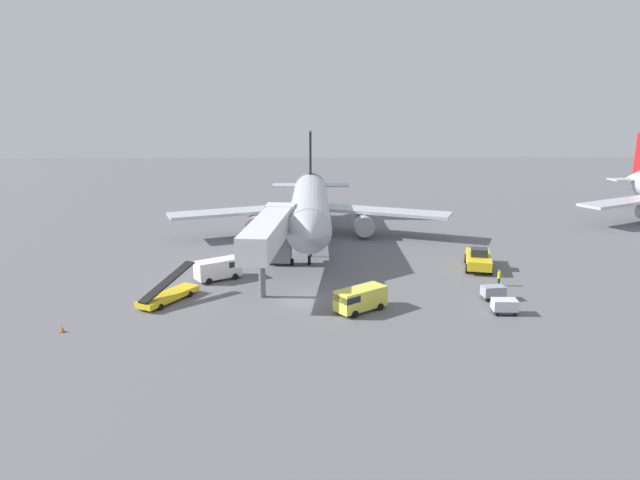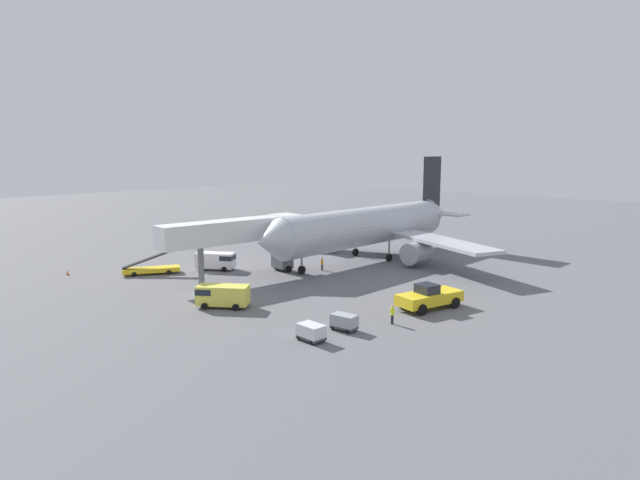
{
  "view_description": "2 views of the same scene",
  "coord_description": "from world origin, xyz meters",
  "px_view_note": "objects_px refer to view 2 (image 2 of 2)",
  "views": [
    {
      "loc": [
        1.41,
        -52.99,
        19.19
      ],
      "look_at": [
        2.26,
        14.92,
        2.6
      ],
      "focal_mm": 31.68,
      "sensor_mm": 36.0,
      "label": 1
    },
    {
      "loc": [
        49.94,
        -34.8,
        15.55
      ],
      "look_at": [
        -0.06,
        17.5,
        3.77
      ],
      "focal_mm": 31.11,
      "sensor_mm": 36.0,
      "label": 2
    }
  ],
  "objects_px": {
    "service_van_mid_center": "(221,295)",
    "jet_bridge": "(241,233)",
    "airplane_at_gate": "(370,227)",
    "safety_cone_alpha": "(68,273)",
    "service_van_rear_left": "(217,260)",
    "ground_crew_worker_foreground": "(322,264)",
    "ground_crew_worker_midground": "(392,314)",
    "baggage_cart_near_right": "(311,332)",
    "baggage_cart_far_right": "(344,322)",
    "belt_loader_truck": "(151,268)",
    "pushback_tug": "(429,297)"
  },
  "relations": [
    {
      "from": "jet_bridge",
      "to": "service_van_mid_center",
      "type": "bearing_deg",
      "value": -47.17
    },
    {
      "from": "airplane_at_gate",
      "to": "safety_cone_alpha",
      "type": "distance_m",
      "value": 40.45
    },
    {
      "from": "airplane_at_gate",
      "to": "pushback_tug",
      "type": "xyz_separation_m",
      "value": [
        20.03,
        -15.58,
        -3.59
      ]
    },
    {
      "from": "pushback_tug",
      "to": "belt_loader_truck",
      "type": "xyz_separation_m",
      "value": [
        -33.93,
        -11.06,
        -0.39
      ]
    },
    {
      "from": "jet_bridge",
      "to": "ground_crew_worker_midground",
      "type": "bearing_deg",
      "value": -5.28
    },
    {
      "from": "service_van_mid_center",
      "to": "jet_bridge",
      "type": "bearing_deg",
      "value": 132.83
    },
    {
      "from": "jet_bridge",
      "to": "service_van_rear_left",
      "type": "bearing_deg",
      "value": 175.51
    },
    {
      "from": "airplane_at_gate",
      "to": "ground_crew_worker_midground",
      "type": "distance_m",
      "value": 30.34
    },
    {
      "from": "pushback_tug",
      "to": "service_van_mid_center",
      "type": "relative_size",
      "value": 1.37
    },
    {
      "from": "pushback_tug",
      "to": "ground_crew_worker_midground",
      "type": "relative_size",
      "value": 4.11
    },
    {
      "from": "airplane_at_gate",
      "to": "baggage_cart_far_right",
      "type": "distance_m",
      "value": 32.49
    },
    {
      "from": "jet_bridge",
      "to": "baggage_cart_near_right",
      "type": "relative_size",
      "value": 8.29
    },
    {
      "from": "baggage_cart_near_right",
      "to": "ground_crew_worker_foreground",
      "type": "height_order",
      "value": "ground_crew_worker_foreground"
    },
    {
      "from": "service_van_mid_center",
      "to": "airplane_at_gate",
      "type": "bearing_deg",
      "value": 99.19
    },
    {
      "from": "service_van_rear_left",
      "to": "service_van_mid_center",
      "type": "xyz_separation_m",
      "value": [
        14.78,
        -10.08,
        -0.03
      ]
    },
    {
      "from": "service_van_rear_left",
      "to": "belt_loader_truck",
      "type": "bearing_deg",
      "value": -118.34
    },
    {
      "from": "airplane_at_gate",
      "to": "jet_bridge",
      "type": "distance_m",
      "value": 20.32
    },
    {
      "from": "ground_crew_worker_foreground",
      "to": "service_van_mid_center",
      "type": "bearing_deg",
      "value": -76.7
    },
    {
      "from": "safety_cone_alpha",
      "to": "ground_crew_worker_foreground",
      "type": "bearing_deg",
      "value": 48.6
    },
    {
      "from": "jet_bridge",
      "to": "baggage_cart_far_right",
      "type": "height_order",
      "value": "jet_bridge"
    },
    {
      "from": "airplane_at_gate",
      "to": "service_van_rear_left",
      "type": "height_order",
      "value": "airplane_at_gate"
    },
    {
      "from": "jet_bridge",
      "to": "airplane_at_gate",
      "type": "bearing_deg",
      "value": 78.22
    },
    {
      "from": "ground_crew_worker_midground",
      "to": "service_van_rear_left",
      "type": "bearing_deg",
      "value": 174.87
    },
    {
      "from": "baggage_cart_far_right",
      "to": "service_van_rear_left",
      "type": "bearing_deg",
      "value": 166.06
    },
    {
      "from": "ground_crew_worker_foreground",
      "to": "baggage_cart_far_right",
      "type": "bearing_deg",
      "value": -41.99
    },
    {
      "from": "pushback_tug",
      "to": "baggage_cart_far_right",
      "type": "distance_m",
      "value": 11.01
    },
    {
      "from": "pushback_tug",
      "to": "airplane_at_gate",
      "type": "bearing_deg",
      "value": 142.13
    },
    {
      "from": "baggage_cart_near_right",
      "to": "baggage_cart_far_right",
      "type": "xyz_separation_m",
      "value": [
        0.17,
        3.92,
        0.0
      ]
    },
    {
      "from": "airplane_at_gate",
      "to": "service_van_rear_left",
      "type": "distance_m",
      "value": 22.11
    },
    {
      "from": "jet_bridge",
      "to": "belt_loader_truck",
      "type": "relative_size",
      "value": 2.7
    },
    {
      "from": "airplane_at_gate",
      "to": "belt_loader_truck",
      "type": "distance_m",
      "value": 30.31
    },
    {
      "from": "pushback_tug",
      "to": "safety_cone_alpha",
      "type": "distance_m",
      "value": 45.18
    },
    {
      "from": "airplane_at_gate",
      "to": "pushback_tug",
      "type": "height_order",
      "value": "airplane_at_gate"
    },
    {
      "from": "service_van_mid_center",
      "to": "ground_crew_worker_midground",
      "type": "bearing_deg",
      "value": 25.23
    },
    {
      "from": "service_van_mid_center",
      "to": "safety_cone_alpha",
      "type": "distance_m",
      "value": 26.34
    },
    {
      "from": "ground_crew_worker_midground",
      "to": "pushback_tug",
      "type": "bearing_deg",
      "value": 93.06
    },
    {
      "from": "belt_loader_truck",
      "to": "ground_crew_worker_foreground",
      "type": "xyz_separation_m",
      "value": [
        14.08,
        16.59,
        0.09
      ]
    },
    {
      "from": "belt_loader_truck",
      "to": "service_van_rear_left",
      "type": "distance_m",
      "value": 8.23
    },
    {
      "from": "service_van_mid_center",
      "to": "baggage_cart_near_right",
      "type": "height_order",
      "value": "service_van_mid_center"
    },
    {
      "from": "airplane_at_gate",
      "to": "ground_crew_worker_foreground",
      "type": "relative_size",
      "value": 25.12
    },
    {
      "from": "airplane_at_gate",
      "to": "safety_cone_alpha",
      "type": "height_order",
      "value": "airplane_at_gate"
    },
    {
      "from": "service_van_rear_left",
      "to": "ground_crew_worker_foreground",
      "type": "xyz_separation_m",
      "value": [
        10.18,
        9.36,
        -0.43
      ]
    },
    {
      "from": "airplane_at_gate",
      "to": "safety_cone_alpha",
      "type": "relative_size",
      "value": 68.52
    },
    {
      "from": "belt_loader_truck",
      "to": "ground_crew_worker_foreground",
      "type": "bearing_deg",
      "value": 49.68
    },
    {
      "from": "safety_cone_alpha",
      "to": "baggage_cart_near_right",
      "type": "bearing_deg",
      "value": 5.54
    },
    {
      "from": "service_van_mid_center",
      "to": "service_van_rear_left",
      "type": "bearing_deg",
      "value": 145.69
    },
    {
      "from": "pushback_tug",
      "to": "baggage_cart_near_right",
      "type": "height_order",
      "value": "pushback_tug"
    },
    {
      "from": "belt_loader_truck",
      "to": "ground_crew_worker_midground",
      "type": "bearing_deg",
      "value": 7.47
    },
    {
      "from": "service_van_mid_center",
      "to": "baggage_cart_near_right",
      "type": "xyz_separation_m",
      "value": [
        13.47,
        -0.89,
        -0.48
      ]
    },
    {
      "from": "service_van_rear_left",
      "to": "airplane_at_gate",
      "type": "bearing_deg",
      "value": 62.74
    }
  ]
}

